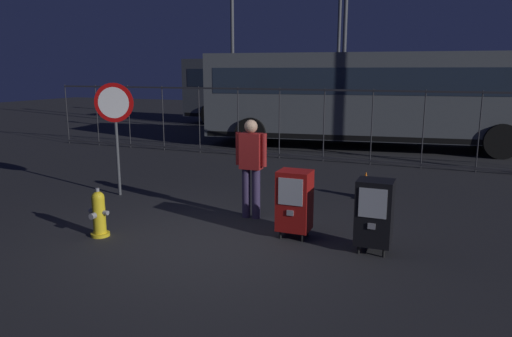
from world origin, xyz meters
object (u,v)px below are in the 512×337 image
object	(u,v)px
fire_hydrant	(99,214)
newspaper_box_primary	(374,212)
stop_sign	(115,116)
newspaper_box_secondary	(294,200)
bus_near	(371,95)
street_light_far_right	(339,25)
traffic_cone	(365,185)
street_light_far_left	(232,14)
bus_far	(296,88)
pedestrian	(251,163)

from	to	relation	value
fire_hydrant	newspaper_box_primary	bearing A→B (deg)	12.81
stop_sign	newspaper_box_secondary	bearing A→B (deg)	-14.56
bus_near	street_light_far_right	world-z (taller)	street_light_far_right
traffic_cone	newspaper_box_primary	bearing A→B (deg)	-78.69
newspaper_box_secondary	traffic_cone	xyz separation A→B (m)	(0.62, 2.68, -0.31)
traffic_cone	street_light_far_left	size ratio (longest dim) A/B	0.07
newspaper_box_secondary	traffic_cone	size ratio (longest dim) A/B	1.92
newspaper_box_primary	street_light_far_left	bearing A→B (deg)	123.10
fire_hydrant	street_light_far_right	distance (m)	15.43
newspaper_box_secondary	bus_far	distance (m)	14.53
pedestrian	bus_far	bearing A→B (deg)	104.22
bus_far	street_light_far_right	size ratio (longest dim) A/B	1.41
street_light_far_left	street_light_far_right	size ratio (longest dim) A/B	1.07
bus_far	fire_hydrant	bearing A→B (deg)	-78.85
newspaper_box_secondary	fire_hydrant	bearing A→B (deg)	-158.85
fire_hydrant	pedestrian	bearing A→B (deg)	44.10
newspaper_box_secondary	pedestrian	distance (m)	1.23
fire_hydrant	stop_sign	size ratio (longest dim) A/B	0.33
fire_hydrant	street_light_far_right	xyz separation A→B (m)	(0.26, 14.90, 4.00)
newspaper_box_primary	bus_far	bearing A→B (deg)	111.43
newspaper_box_secondary	street_light_far_right	world-z (taller)	street_light_far_right
newspaper_box_secondary	traffic_cone	world-z (taller)	newspaper_box_secondary
stop_sign	pedestrian	bearing A→B (deg)	-7.30
bus_near	traffic_cone	bearing A→B (deg)	-89.62
newspaper_box_primary	bus_far	xyz separation A→B (m)	(-5.49, 13.99, 1.14)
stop_sign	street_light_far_left	xyz separation A→B (m)	(-2.04, 9.89, 3.01)
fire_hydrant	street_light_far_right	world-z (taller)	street_light_far_right
street_light_far_right	bus_near	bearing A→B (deg)	-65.46
newspaper_box_primary	traffic_cone	world-z (taller)	newspaper_box_primary
traffic_cone	bus_far	world-z (taller)	bus_far
pedestrian	stop_sign	bearing A→B (deg)	172.70
bus_near	bus_far	bearing A→B (deg)	122.41
pedestrian	bus_far	world-z (taller)	bus_far
pedestrian	bus_far	xyz separation A→B (m)	(-3.34, 13.18, 0.76)
pedestrian	street_light_far_left	size ratio (longest dim) A/B	0.21
newspaper_box_primary	stop_sign	xyz separation A→B (m)	(-5.20, 1.21, 1.03)
stop_sign	street_light_far_right	xyz separation A→B (m)	(1.53, 12.80, 2.75)
street_light_far_left	street_light_far_right	world-z (taller)	street_light_far_left
bus_near	street_light_far_right	size ratio (longest dim) A/B	1.42
fire_hydrant	traffic_cone	distance (m)	5.02
newspaper_box_primary	newspaper_box_secondary	world-z (taller)	same
fire_hydrant	traffic_cone	xyz separation A→B (m)	(3.35, 3.74, -0.09)
newspaper_box_primary	traffic_cone	xyz separation A→B (m)	(-0.57, 2.85, -0.31)
stop_sign	pedestrian	distance (m)	3.13
traffic_cone	stop_sign	bearing A→B (deg)	-160.49
stop_sign	street_light_far_left	size ratio (longest dim) A/B	0.28
pedestrian	newspaper_box_primary	bearing A→B (deg)	-20.79
newspaper_box_secondary	traffic_cone	bearing A→B (deg)	77.04
stop_sign	bus_far	xyz separation A→B (m)	(-0.30, 12.79, 0.11)
stop_sign	traffic_cone	distance (m)	5.09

